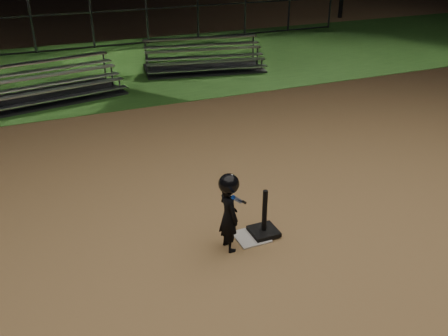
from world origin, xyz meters
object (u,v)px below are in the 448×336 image
child_batter (229,210)px  bleacher_left (51,92)px  home_plate (251,237)px  batting_tee (264,226)px  bleacher_right (204,64)px

child_batter → bleacher_left: child_batter is taller
home_plate → child_batter: 0.72m
home_plate → child_batter: bearing=-166.0°
home_plate → batting_tee: bearing=0.8°
home_plate → bleacher_left: size_ratio=0.12×
child_batter → bleacher_left: (-1.61, 7.72, -0.43)m
batting_tee → bleacher_left: (-2.20, 7.62, 0.03)m
home_plate → child_batter: child_batter is taller
home_plate → child_batter: size_ratio=0.39×
batting_tee → home_plate: bearing=-179.2°
batting_tee → child_batter: size_ratio=0.61×
batting_tee → bleacher_right: 9.04m
home_plate → bleacher_left: bleacher_left is taller
home_plate → bleacher_right: bearing=73.4°
home_plate → batting_tee: (0.20, 0.00, 0.13)m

